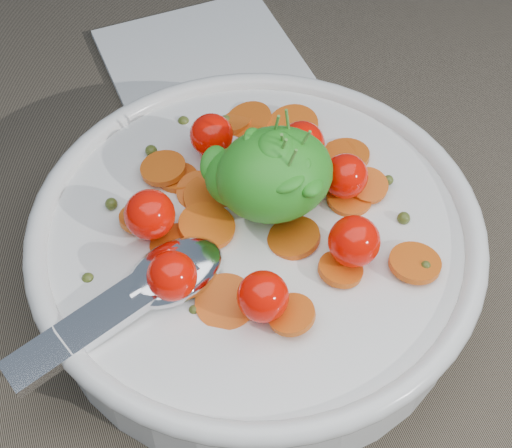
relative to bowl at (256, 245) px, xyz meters
name	(u,v)px	position (x,y,z in m)	size (l,w,h in m)	color
ground	(225,298)	(-0.03, -0.01, -0.03)	(6.00, 6.00, 0.00)	#695D4B
bowl	(256,245)	(0.00, 0.00, 0.00)	(0.31, 0.29, 0.12)	white
napkin	(201,58)	(0.03, 0.23, -0.03)	(0.16, 0.14, 0.01)	white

